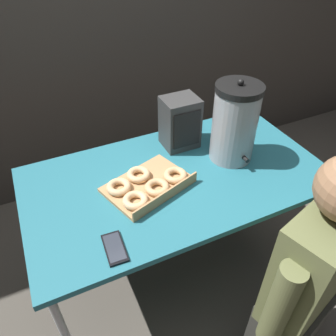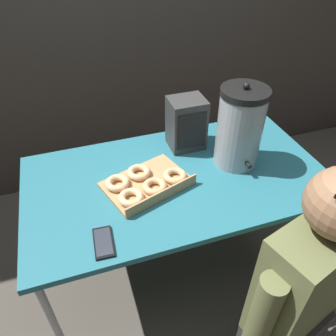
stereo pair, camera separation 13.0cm
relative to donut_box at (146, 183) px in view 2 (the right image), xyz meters
The scene contains 7 objects.
ground_plane 0.79m from the donut_box, ahead, with size 12.00×12.00×0.00m, color #4C473F.
folding_table 0.17m from the donut_box, ahead, with size 1.36×0.75×0.75m.
donut_box is the anchor object (origin of this frame).
coffee_urn 0.49m from the donut_box, ahead, with size 0.21×0.24×0.40m.
cell_phone 0.34m from the donut_box, 132.81° to the right, with size 0.08×0.15×0.01m.
space_heater 0.38m from the donut_box, 40.96° to the left, with size 0.17×0.15×0.26m.
person_seated 0.75m from the donut_box, 53.69° to the right, with size 0.52×0.30×1.17m.
Camera 2 is at (-0.40, -1.06, 1.72)m, focal length 35.00 mm.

